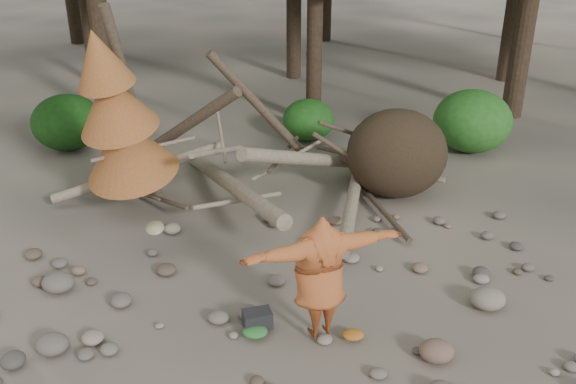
{
  "coord_description": "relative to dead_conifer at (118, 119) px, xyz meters",
  "views": [
    {
      "loc": [
        0.14,
        -8.65,
        6.22
      ],
      "look_at": [
        0.21,
        1.5,
        1.4
      ],
      "focal_mm": 40.0,
      "sensor_mm": 36.0,
      "label": 1
    }
  ],
  "objects": [
    {
      "name": "cloth_green",
      "position": [
        2.81,
        -4.13,
        -2.04
      ],
      "size": [
        0.39,
        0.32,
        0.15
      ],
      "primitive_type": "ellipsoid",
      "color": "#2C6E2E",
      "rests_on": "ground"
    },
    {
      "name": "cloth_orange",
      "position": [
        4.29,
        -4.2,
        -2.05
      ],
      "size": [
        0.33,
        0.27,
        0.12
      ],
      "primitive_type": "ellipsoid",
      "color": "#A85E1C",
      "rests_on": "ground"
    },
    {
      "name": "boulder_front_left",
      "position": [
        -0.17,
        -4.44,
        -1.96
      ],
      "size": [
        0.49,
        0.44,
        0.3
      ],
      "primitive_type": "ellipsoid",
      "color": "#605A50",
      "rests_on": "ground"
    },
    {
      "name": "dead_conifer",
      "position": [
        0.0,
        0.0,
        0.0
      ],
      "size": [
        2.06,
        2.16,
        4.35
      ],
      "color": "#4C3F30",
      "rests_on": "ground"
    },
    {
      "name": "backpack",
      "position": [
        2.84,
        -3.94,
        -1.97
      ],
      "size": [
        0.5,
        0.4,
        0.29
      ],
      "primitive_type": "cube",
      "rotation": [
        0.0,
        0.0,
        0.27
      ],
      "color": "black",
      "rests_on": "ground"
    },
    {
      "name": "boulder_mid_right",
      "position": [
        6.57,
        -3.36,
        -1.94
      ],
      "size": [
        0.57,
        0.52,
        0.34
      ],
      "primitive_type": "ellipsoid",
      "color": "gray",
      "rests_on": "ground"
    },
    {
      "name": "deadfall_pile",
      "position": [
        5.13,
        0.87,
        -1.16
      ],
      "size": [
        8.55,
        5.24,
        3.3
      ],
      "color": "#332619",
      "rests_on": "ground"
    },
    {
      "name": "bush_right",
      "position": [
        8.12,
        3.63,
        -1.31
      ],
      "size": [
        2.0,
        2.0,
        1.6
      ],
      "primitive_type": "ellipsoid",
      "color": "#2B6B21",
      "rests_on": "ground"
    },
    {
      "name": "boulder_mid_left",
      "position": [
        -0.58,
        -2.83,
        -1.95
      ],
      "size": [
        0.55,
        0.5,
        0.33
      ],
      "primitive_type": "ellipsoid",
      "color": "#615951",
      "rests_on": "ground"
    },
    {
      "name": "bush_left",
      "position": [
        -2.38,
        3.83,
        -1.39
      ],
      "size": [
        1.8,
        1.8,
        1.44
      ],
      "primitive_type": "ellipsoid",
      "color": "#194713",
      "rests_on": "ground"
    },
    {
      "name": "frisbee_thrower",
      "position": [
        3.78,
        -4.1,
        -1.03
      ],
      "size": [
        3.78,
        1.44,
        2.01
      ],
      "color": "#AD5327",
      "rests_on": "ground"
    },
    {
      "name": "bush_mid",
      "position": [
        3.92,
        4.43,
        -1.55
      ],
      "size": [
        1.4,
        1.4,
        1.12
      ],
      "primitive_type": "ellipsoid",
      "color": "#225A1A",
      "rests_on": "ground"
    },
    {
      "name": "boulder_front_right",
      "position": [
        5.46,
        -4.64,
        -1.96
      ],
      "size": [
        0.51,
        0.46,
        0.31
      ],
      "primitive_type": "ellipsoid",
      "color": "brown",
      "rests_on": "ground"
    },
    {
      "name": "ground",
      "position": [
        3.12,
        -3.37,
        -2.11
      ],
      "size": [
        120.0,
        120.0,
        0.0
      ],
      "primitive_type": "plane",
      "color": "#514C44",
      "rests_on": "ground"
    }
  ]
}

